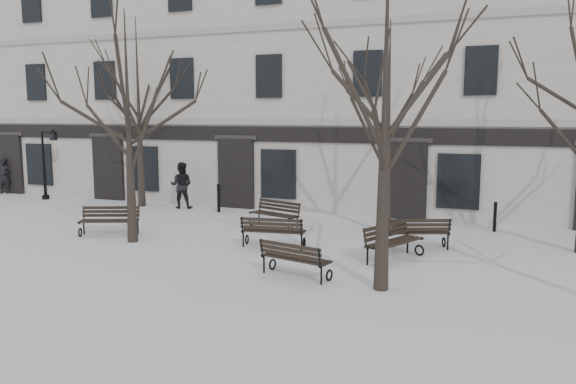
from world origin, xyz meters
The scene contains 17 objects.
ground centered at (0.00, 0.00, 0.00)m, with size 100.00×100.00×0.00m, color silver.
building centered at (0.00, 12.96, 5.52)m, with size 40.40×10.20×11.40m.
tree_1 centered at (-3.68, 1.09, 4.35)m, with size 4.87×4.87×6.96m.
tree_2 centered at (4.45, -0.90, 4.86)m, with size 5.44×5.44×7.78m.
tree_4 centered at (-7.51, 6.92, 4.92)m, with size 5.51×5.51×7.88m.
tree_5 centered at (3.37, 5.08, 4.28)m, with size 4.80×4.80×6.85m.
bench_0 centered at (-4.96, 1.61, 0.51)m, with size 1.94×1.32×0.93m.
bench_1 centered at (2.31, -0.73, 0.48)m, with size 1.85×1.05×0.89m.
bench_2 centered at (0.66, 1.92, 0.51)m, with size 1.93×0.93×0.94m.
bench_3 centered at (-0.39, 4.66, 0.51)m, with size 1.95×1.22×0.93m.
bench_4 centered at (4.61, 3.21, 0.52)m, with size 1.99×1.34×0.96m.
bench_5 centered at (4.20, 1.78, 0.53)m, with size 1.43×2.02×0.97m.
lamp_post centered at (-12.61, 6.95, 1.87)m, with size 1.01×0.38×3.24m.
bollard_a centered at (-3.70, 6.74, 0.62)m, with size 0.15×0.15×1.16m.
bollard_b centered at (6.71, 6.67, 0.55)m, with size 0.13×0.13×1.02m.
pedestrian_a centered at (-16.13, 7.66, 0.00)m, with size 0.64×0.42×1.75m, color black.
pedestrian_b centered at (-5.61, 7.04, 0.00)m, with size 0.94×0.73×1.93m, color black.
Camera 1 is at (6.87, -12.99, 3.89)m, focal length 35.00 mm.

